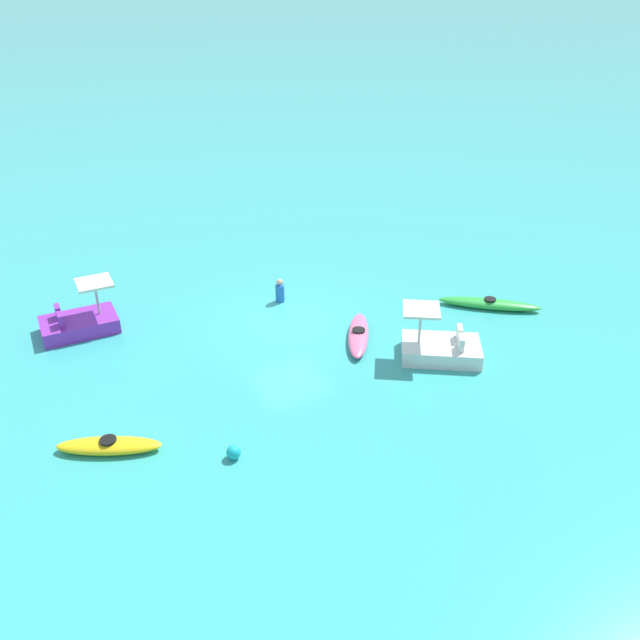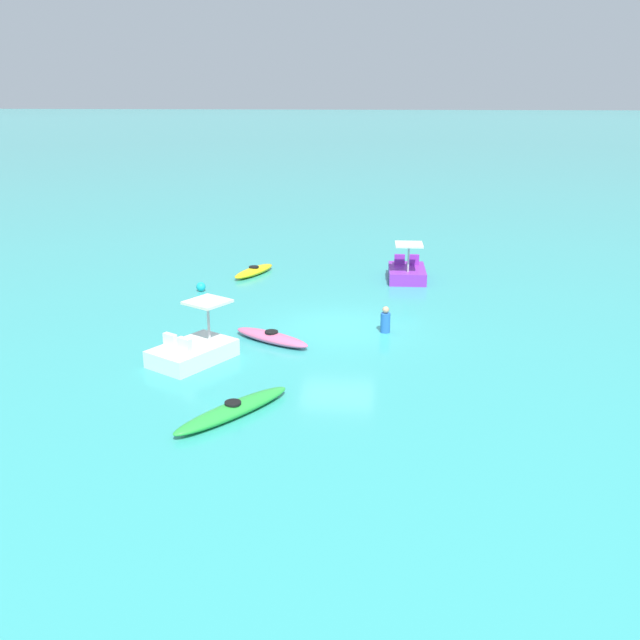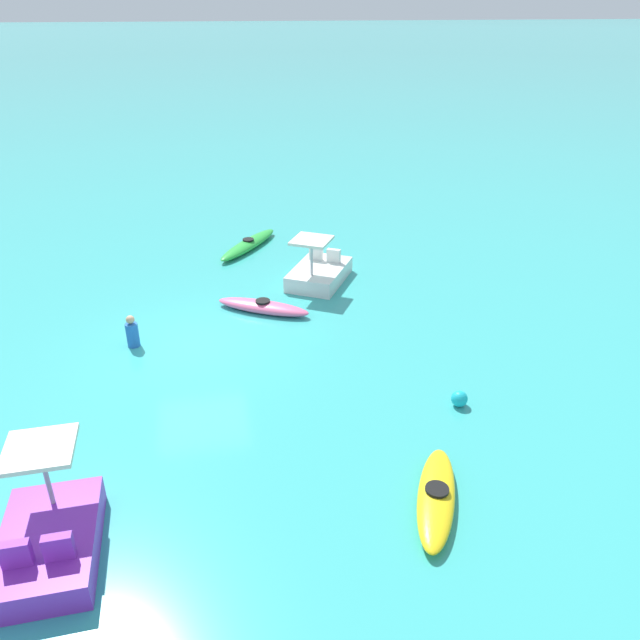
% 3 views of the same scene
% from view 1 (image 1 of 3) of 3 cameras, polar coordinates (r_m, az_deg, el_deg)
% --- Properties ---
extents(ground_plane, '(600.00, 600.00, 0.00)m').
position_cam_1_polar(ground_plane, '(22.09, -2.79, -0.23)').
color(ground_plane, '#38ADA8').
extents(kayak_pink, '(1.97, 2.77, 0.37)m').
position_cam_1_polar(kayak_pink, '(21.07, 3.41, -1.31)').
color(kayak_pink, pink).
rests_on(kayak_pink, ground_plane).
extents(kayak_green, '(3.22, 2.61, 0.37)m').
position_cam_1_polar(kayak_green, '(23.68, 14.70, 1.39)').
color(kayak_green, green).
rests_on(kayak_green, ground_plane).
extents(kayak_yellow, '(2.69, 1.67, 0.37)m').
position_cam_1_polar(kayak_yellow, '(17.42, -18.07, -10.47)').
color(kayak_yellow, yellow).
rests_on(kayak_yellow, ground_plane).
extents(pedal_boat_white, '(2.83, 2.51, 1.68)m').
position_cam_1_polar(pedal_boat_white, '(20.38, 10.55, -2.40)').
color(pedal_boat_white, white).
rests_on(pedal_boat_white, ground_plane).
extents(pedal_boat_purple, '(2.48, 1.56, 1.68)m').
position_cam_1_polar(pedal_boat_purple, '(22.83, -20.40, -0.18)').
color(pedal_boat_purple, purple).
rests_on(pedal_boat_purple, ground_plane).
extents(buoy_cyan, '(0.37, 0.37, 0.37)m').
position_cam_1_polar(buoy_cyan, '(16.51, -7.61, -11.47)').
color(buoy_cyan, '#19B7C6').
rests_on(buoy_cyan, ground_plane).
extents(person_near_shore, '(0.40, 0.40, 0.88)m').
position_cam_1_polar(person_near_shore, '(23.29, -3.54, 2.51)').
color(person_near_shore, blue).
rests_on(person_near_shore, ground_plane).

